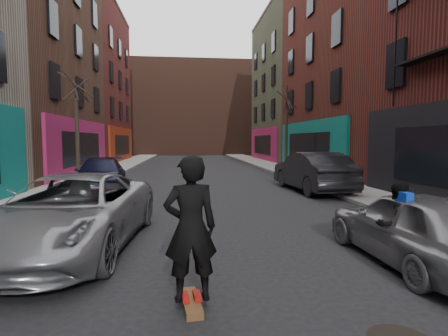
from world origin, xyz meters
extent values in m
cube|color=gray|center=(-6.25, 30.00, 0.07)|extent=(2.50, 84.00, 0.13)
cube|color=gray|center=(6.25, 30.00, 0.07)|extent=(2.50, 84.00, 0.13)
cube|color=#47281E|center=(0.00, 56.00, 7.00)|extent=(40.00, 10.00, 14.00)
imported|color=gray|center=(-3.20, 7.32, 0.76)|extent=(2.97, 5.66, 1.52)
imported|color=black|center=(-4.60, 15.75, 0.71)|extent=(2.55, 5.07, 1.41)
imported|color=gray|center=(3.20, 5.68, 0.68)|extent=(1.68, 4.04, 1.37)
imported|color=black|center=(4.60, 14.58, 0.86)|extent=(2.14, 5.30, 1.71)
cube|color=brown|center=(-0.81, 4.51, 0.05)|extent=(0.31, 0.82, 0.10)
imported|color=black|center=(-0.81, 4.51, 1.07)|extent=(0.76, 0.54, 1.95)
imported|color=black|center=(2.75, 5.55, 0.76)|extent=(0.76, 0.60, 1.51)
cube|color=#0D36BA|center=(2.76, 5.37, 1.16)|extent=(0.15, 0.31, 0.42)
camera|label=1|loc=(-0.86, -0.04, 2.23)|focal=28.00mm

